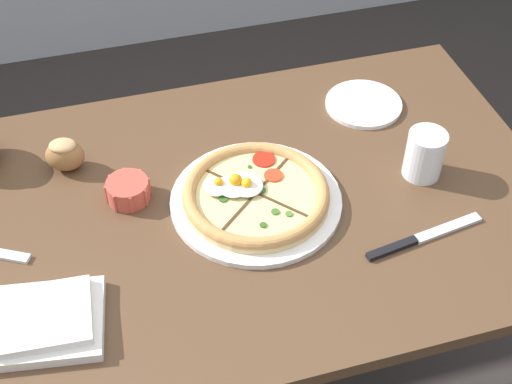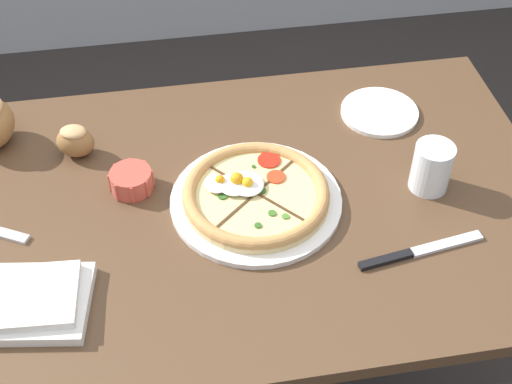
% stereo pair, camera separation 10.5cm
% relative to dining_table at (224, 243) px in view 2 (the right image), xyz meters
% --- Properties ---
extents(dining_table, '(1.30, 0.79, 0.77)m').
position_rel_dining_table_xyz_m(dining_table, '(0.00, 0.00, 0.00)').
color(dining_table, '#513823').
rests_on(dining_table, ground_plane).
extents(pizza, '(0.33, 0.33, 0.06)m').
position_rel_dining_table_xyz_m(pizza, '(0.06, -0.01, 0.13)').
color(pizza, white).
rests_on(pizza, dining_table).
extents(ramekin_bowl, '(0.09, 0.09, 0.04)m').
position_rel_dining_table_xyz_m(ramekin_bowl, '(-0.17, 0.07, 0.14)').
color(ramekin_bowl, '#C64C3D').
rests_on(ramekin_bowl, dining_table).
extents(napkin_folded, '(0.21, 0.18, 0.04)m').
position_rel_dining_table_xyz_m(napkin_folded, '(-0.34, -0.19, 0.13)').
color(napkin_folded, silver).
rests_on(napkin_folded, dining_table).
extents(bread_piece_mid, '(0.09, 0.08, 0.07)m').
position_rel_dining_table_xyz_m(bread_piece_mid, '(-0.27, 0.19, 0.15)').
color(bread_piece_mid, olive).
rests_on(bread_piece_mid, dining_table).
extents(knife_main, '(0.24, 0.05, 0.01)m').
position_rel_dining_table_xyz_m(knife_main, '(0.33, -0.18, 0.12)').
color(knife_main, silver).
rests_on(knife_main, dining_table).
extents(water_glass, '(0.08, 0.08, 0.10)m').
position_rel_dining_table_xyz_m(water_glass, '(0.40, -0.02, 0.16)').
color(water_glass, white).
rests_on(water_glass, dining_table).
extents(side_saucer, '(0.17, 0.17, 0.01)m').
position_rel_dining_table_xyz_m(side_saucer, '(0.38, 0.22, 0.12)').
color(side_saucer, white).
rests_on(side_saucer, dining_table).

